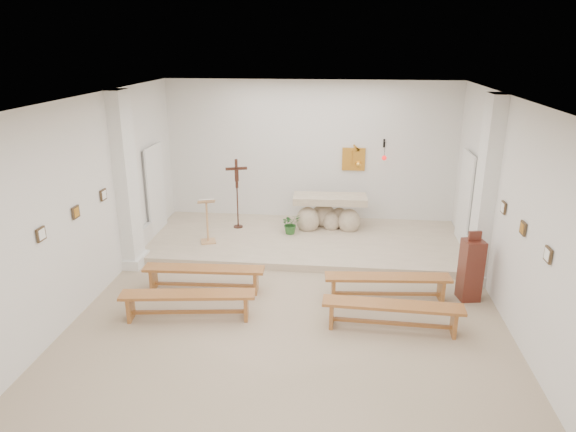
# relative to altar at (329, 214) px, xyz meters

# --- Properties ---
(ground) EXTENTS (7.00, 10.00, 0.00)m
(ground) POSITION_rel_altar_xyz_m (-0.51, -4.19, -0.49)
(ground) COLOR tan
(ground) RESTS_ON ground
(wall_left) EXTENTS (0.02, 10.00, 3.50)m
(wall_left) POSITION_rel_altar_xyz_m (-4.00, -4.19, 1.26)
(wall_left) COLOR silver
(wall_left) RESTS_ON ground
(wall_right) EXTENTS (0.02, 10.00, 3.50)m
(wall_right) POSITION_rel_altar_xyz_m (2.98, -4.19, 1.26)
(wall_right) COLOR silver
(wall_right) RESTS_ON ground
(wall_back) EXTENTS (7.00, 0.02, 3.50)m
(wall_back) POSITION_rel_altar_xyz_m (-0.51, 0.80, 1.26)
(wall_back) COLOR silver
(wall_back) RESTS_ON ground
(ceiling) EXTENTS (7.00, 10.00, 0.02)m
(ceiling) POSITION_rel_altar_xyz_m (-0.51, -4.19, 3.00)
(ceiling) COLOR silver
(ceiling) RESTS_ON wall_back
(sanctuary_platform) EXTENTS (6.98, 3.00, 0.15)m
(sanctuary_platform) POSITION_rel_altar_xyz_m (-0.51, -0.69, -0.41)
(sanctuary_platform) COLOR #C8B399
(sanctuary_platform) RESTS_ON ground
(pilaster_left) EXTENTS (0.26, 0.55, 3.50)m
(pilaster_left) POSITION_rel_altar_xyz_m (-3.88, -2.19, 1.26)
(pilaster_left) COLOR white
(pilaster_left) RESTS_ON ground
(pilaster_right) EXTENTS (0.26, 0.55, 3.50)m
(pilaster_right) POSITION_rel_altar_xyz_m (2.86, -2.19, 1.26)
(pilaster_right) COLOR white
(pilaster_right) RESTS_ON ground
(gold_wall_relief) EXTENTS (0.55, 0.04, 0.55)m
(gold_wall_relief) POSITION_rel_altar_xyz_m (0.54, 0.77, 1.16)
(gold_wall_relief) COLOR gold
(gold_wall_relief) RESTS_ON wall_back
(sanctuary_lamp) EXTENTS (0.11, 0.36, 0.44)m
(sanctuary_lamp) POSITION_rel_altar_xyz_m (1.24, 0.52, 1.32)
(sanctuary_lamp) COLOR black
(sanctuary_lamp) RESTS_ON wall_back
(station_frame_left_front) EXTENTS (0.03, 0.20, 0.20)m
(station_frame_left_front) POSITION_rel_altar_xyz_m (-3.98, -4.99, 1.23)
(station_frame_left_front) COLOR #42301D
(station_frame_left_front) RESTS_ON wall_left
(station_frame_left_mid) EXTENTS (0.03, 0.20, 0.20)m
(station_frame_left_mid) POSITION_rel_altar_xyz_m (-3.98, -3.99, 1.23)
(station_frame_left_mid) COLOR #42301D
(station_frame_left_mid) RESTS_ON wall_left
(station_frame_left_rear) EXTENTS (0.03, 0.20, 0.20)m
(station_frame_left_rear) POSITION_rel_altar_xyz_m (-3.98, -2.99, 1.23)
(station_frame_left_rear) COLOR #42301D
(station_frame_left_rear) RESTS_ON wall_left
(station_frame_right_front) EXTENTS (0.03, 0.20, 0.20)m
(station_frame_right_front) POSITION_rel_altar_xyz_m (2.96, -4.99, 1.23)
(station_frame_right_front) COLOR #42301D
(station_frame_right_front) RESTS_ON wall_right
(station_frame_right_mid) EXTENTS (0.03, 0.20, 0.20)m
(station_frame_right_mid) POSITION_rel_altar_xyz_m (2.96, -3.99, 1.23)
(station_frame_right_mid) COLOR #42301D
(station_frame_right_mid) RESTS_ON wall_right
(station_frame_right_rear) EXTENTS (0.03, 0.20, 0.20)m
(station_frame_right_rear) POSITION_rel_altar_xyz_m (2.96, -2.99, 1.23)
(station_frame_right_rear) COLOR #42301D
(station_frame_right_rear) RESTS_ON wall_right
(radiator_left) EXTENTS (0.10, 0.85, 0.52)m
(radiator_left) POSITION_rel_altar_xyz_m (-3.94, -1.49, -0.22)
(radiator_left) COLOR silver
(radiator_left) RESTS_ON ground
(radiator_right) EXTENTS (0.10, 0.85, 0.52)m
(radiator_right) POSITION_rel_altar_xyz_m (2.92, -1.49, -0.22)
(radiator_right) COLOR silver
(radiator_right) RESTS_ON ground
(altar) EXTENTS (1.72, 0.80, 0.88)m
(altar) POSITION_rel_altar_xyz_m (0.00, 0.00, 0.00)
(altar) COLOR beige
(altar) RESTS_ON sanctuary_platform
(lectern) EXTENTS (0.44, 0.40, 1.03)m
(lectern) POSITION_rel_altar_xyz_m (-2.59, -1.20, 0.17)
(lectern) COLOR tan
(lectern) RESTS_ON sanctuary_platform
(crucifix_stand) EXTENTS (0.49, 0.22, 1.65)m
(crucifix_stand) POSITION_rel_altar_xyz_m (-2.13, -0.17, 0.61)
(crucifix_stand) COLOR #3C1C13
(crucifix_stand) RESTS_ON sanctuary_platform
(potted_plant) EXTENTS (0.56, 0.55, 0.47)m
(potted_plant) POSITION_rel_altar_xyz_m (-0.85, -0.46, -0.10)
(potted_plant) COLOR #295E25
(potted_plant) RESTS_ON sanctuary_platform
(donation_pedestal) EXTENTS (0.40, 0.40, 1.28)m
(donation_pedestal) POSITION_rel_altar_xyz_m (2.57, -2.97, 0.08)
(donation_pedestal) COLOR #4F2116
(donation_pedestal) RESTS_ON ground
(bench_left_front) EXTENTS (2.20, 0.45, 0.46)m
(bench_left_front) POSITION_rel_altar_xyz_m (-2.15, -3.18, -0.14)
(bench_left_front) COLOR #A86D30
(bench_left_front) RESTS_ON ground
(bench_right_front) EXTENTS (2.21, 0.53, 0.46)m
(bench_right_front) POSITION_rel_altar_xyz_m (1.14, -3.18, -0.14)
(bench_right_front) COLOR #A86D30
(bench_right_front) RESTS_ON ground
(bench_left_second) EXTENTS (2.21, 0.62, 0.46)m
(bench_left_second) POSITION_rel_altar_xyz_m (-2.15, -4.18, -0.14)
(bench_left_second) COLOR #A86D30
(bench_left_second) RESTS_ON ground
(bench_right_second) EXTENTS (2.20, 0.43, 0.46)m
(bench_right_second) POSITION_rel_altar_xyz_m (1.14, -4.18, -0.14)
(bench_right_second) COLOR #A86D30
(bench_right_second) RESTS_ON ground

